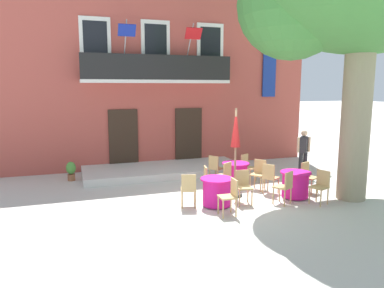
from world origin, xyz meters
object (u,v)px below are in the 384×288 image
at_px(cafe_chair_near_tree_3, 308,175).
at_px(cafe_table_front, 236,174).
at_px(cafe_chair_front_0, 259,172).
at_px(cafe_chair_front_1, 247,166).
at_px(cafe_chair_front_3, 224,175).
at_px(cafe_table_near_tree, 295,184).
at_px(cafe_table_middle, 217,192).
at_px(cafe_chair_near_tree_1, 285,185).
at_px(cafe_chair_middle_0, 189,188).
at_px(cafe_chair_near_tree_2, 321,185).
at_px(cafe_chair_front_2, 215,167).
at_px(ground_planter_left, 71,170).
at_px(cafe_chair_middle_3, 209,180).
at_px(pedestrian_near_entrance, 303,151).
at_px(cafe_chair_middle_1, 230,194).
at_px(cafe_umbrella, 236,139).
at_px(cafe_chair_near_tree_0, 270,176).
at_px(cafe_chair_middle_2, 243,185).

distance_m(cafe_chair_near_tree_3, cafe_table_front, 2.20).
bearing_deg(cafe_chair_front_0, cafe_chair_front_1, 84.85).
bearing_deg(cafe_chair_near_tree_3, cafe_chair_front_3, 160.16).
distance_m(cafe_table_near_tree, cafe_table_middle, 2.40).
height_order(cafe_chair_near_tree_1, cafe_chair_front_3, same).
bearing_deg(cafe_chair_middle_0, cafe_chair_near_tree_1, -12.97).
relative_size(cafe_chair_near_tree_2, cafe_chair_front_2, 1.00).
bearing_deg(ground_planter_left, cafe_chair_middle_3, -41.20).
distance_m(cafe_chair_middle_3, pedestrian_near_entrance, 4.12).
bearing_deg(cafe_chair_front_3, cafe_table_middle, -121.88).
height_order(cafe_chair_middle_1, cafe_chair_front_1, same).
distance_m(cafe_chair_middle_3, ground_planter_left, 4.96).
xyz_separation_m(cafe_chair_middle_0, cafe_chair_front_2, (1.61, 2.12, 0.00)).
bearing_deg(cafe_chair_middle_3, cafe_umbrella, -6.17).
bearing_deg(cafe_chair_near_tree_0, cafe_chair_front_1, 89.09).
bearing_deg(cafe_table_front, cafe_chair_middle_0, -143.65).
bearing_deg(ground_planter_left, cafe_chair_middle_1, -52.14).
bearing_deg(cafe_chair_near_tree_3, cafe_chair_middle_1, -160.40).
bearing_deg(cafe_table_middle, cafe_chair_front_2, 68.84).
xyz_separation_m(cafe_chair_middle_3, cafe_chair_front_1, (1.87, 1.32, 0.00)).
bearing_deg(cafe_chair_front_0, cafe_chair_near_tree_2, -63.82).
bearing_deg(cafe_chair_near_tree_0, cafe_chair_middle_1, -145.13).
distance_m(cafe_chair_near_tree_0, cafe_umbrella, 1.57).
height_order(cafe_chair_front_0, cafe_umbrella, cafe_umbrella).
bearing_deg(cafe_chair_near_tree_1, cafe_chair_front_0, 87.56).
bearing_deg(cafe_table_near_tree, cafe_chair_middle_1, -162.87).
distance_m(cafe_chair_middle_0, cafe_table_front, 2.56).
height_order(cafe_chair_near_tree_0, ground_planter_left, cafe_chair_near_tree_0).
relative_size(cafe_chair_near_tree_0, cafe_chair_middle_0, 1.00).
xyz_separation_m(cafe_chair_near_tree_2, cafe_chair_near_tree_3, (0.33, 1.02, 0.00)).
height_order(cafe_chair_middle_0, ground_planter_left, cafe_chair_middle_0).
relative_size(cafe_chair_middle_1, cafe_chair_front_3, 1.00).
distance_m(cafe_chair_near_tree_2, cafe_table_front, 2.74).
relative_size(cafe_chair_near_tree_2, ground_planter_left, 1.40).
relative_size(cafe_chair_middle_2, cafe_chair_front_1, 1.00).
height_order(cafe_chair_front_0, cafe_chair_front_3, same).
xyz_separation_m(cafe_table_middle, pedestrian_near_entrance, (4.00, 1.89, 0.56)).
distance_m(cafe_table_middle, ground_planter_left, 5.43).
height_order(cafe_chair_middle_1, cafe_chair_middle_2, same).
bearing_deg(ground_planter_left, cafe_chair_front_2, -21.34).
bearing_deg(cafe_chair_front_3, cafe_chair_middle_0, -144.59).
height_order(cafe_chair_near_tree_0, cafe_table_front, cafe_chair_near_tree_0).
height_order(cafe_table_middle, cafe_chair_front_3, cafe_chair_front_3).
distance_m(cafe_chair_near_tree_2, cafe_chair_middle_1, 2.69).
relative_size(cafe_chair_near_tree_1, cafe_table_front, 1.05).
bearing_deg(cafe_chair_near_tree_0, cafe_chair_middle_3, 173.69).
xyz_separation_m(cafe_table_near_tree, cafe_chair_middle_2, (-1.65, -0.01, 0.14)).
relative_size(cafe_chair_middle_0, pedestrian_near_entrance, 0.54).
height_order(cafe_chair_middle_3, cafe_umbrella, cafe_umbrella).
height_order(cafe_chair_middle_2, pedestrian_near_entrance, pedestrian_near_entrance).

